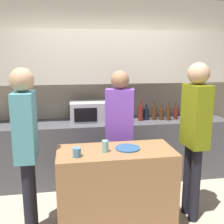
{
  "coord_description": "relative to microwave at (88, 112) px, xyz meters",
  "views": [
    {
      "loc": [
        -0.57,
        -2.33,
        1.82
      ],
      "look_at": [
        -0.11,
        0.45,
        1.23
      ],
      "focal_mm": 42.0,
      "sensor_mm": 36.0,
      "label": 1
    }
  ],
  "objects": [
    {
      "name": "microwave",
      "position": [
        0.0,
        0.0,
        0.0
      ],
      "size": [
        0.52,
        0.39,
        0.3
      ],
      "color": "#B7BABC",
      "rests_on": "back_counter"
    },
    {
      "name": "bottle_5",
      "position": [
        1.33,
        -0.03,
        -0.05
      ],
      "size": [
        0.06,
        0.06,
        0.25
      ],
      "color": "maroon",
      "rests_on": "back_counter"
    },
    {
      "name": "plate_on_island",
      "position": [
        0.32,
        -1.17,
        -0.16
      ],
      "size": [
        0.26,
        0.26,
        0.01
      ],
      "color": "#2D5684",
      "rests_on": "kitchen_island"
    },
    {
      "name": "bottle_1",
      "position": [
        0.88,
        0.01,
        -0.06
      ],
      "size": [
        0.09,
        0.09,
        0.24
      ],
      "color": "black",
      "rests_on": "back_counter"
    },
    {
      "name": "potted_plant",
      "position": [
        1.54,
        0.0,
        0.05
      ],
      "size": [
        0.14,
        0.14,
        0.4
      ],
      "color": "#333D4C",
      "rests_on": "back_counter"
    },
    {
      "name": "back_counter",
      "position": [
        0.31,
        0.0,
        -0.6
      ],
      "size": [
        3.6,
        0.62,
        0.9
      ],
      "color": "#4C4C51",
      "rests_on": "ground_plane"
    },
    {
      "name": "bottle_4",
      "position": [
        1.2,
        -0.07,
        -0.05
      ],
      "size": [
        0.07,
        0.07,
        0.27
      ],
      "color": "#472814",
      "rests_on": "back_counter"
    },
    {
      "name": "bottle_2",
      "position": [
        0.99,
        -0.01,
        -0.04
      ],
      "size": [
        0.08,
        0.08,
        0.28
      ],
      "color": "#472814",
      "rests_on": "back_counter"
    },
    {
      "name": "person_right",
      "position": [
        1.08,
        -1.14,
        0.02
      ],
      "size": [
        0.23,
        0.35,
        1.77
      ],
      "rotation": [
        0.0,
        0.0,
        -4.66
      ],
      "color": "black",
      "rests_on": "ground_plane"
    },
    {
      "name": "kitchen_island",
      "position": [
        0.19,
        -1.19,
        -0.61
      ],
      "size": [
        1.21,
        0.55,
        0.88
      ],
      "color": "#996B42",
      "rests_on": "ground_plane"
    },
    {
      "name": "back_wall",
      "position": [
        0.31,
        0.27,
        0.49
      ],
      "size": [
        6.4,
        0.4,
        2.7
      ],
      "color": "#B2A893",
      "rests_on": "ground_plane"
    },
    {
      "name": "toaster",
      "position": [
        -0.9,
        0.0,
        -0.06
      ],
      "size": [
        0.26,
        0.16,
        0.18
      ],
      "color": "silver",
      "rests_on": "back_counter"
    },
    {
      "name": "person_left",
      "position": [
        -0.69,
        -1.18,
        -0.01
      ],
      "size": [
        0.23,
        0.34,
        1.73
      ],
      "rotation": [
        0.0,
        0.0,
        -1.58
      ],
      "color": "black",
      "rests_on": "ground_plane"
    },
    {
      "name": "cup_0",
      "position": [
        0.08,
        -1.23,
        -0.1
      ],
      "size": [
        0.07,
        0.07,
        0.12
      ],
      "color": "#7CB4B2",
      "rests_on": "kitchen_island"
    },
    {
      "name": "bottle_3",
      "position": [
        1.1,
        -0.03,
        -0.06
      ],
      "size": [
        0.07,
        0.07,
        0.23
      ],
      "color": "#472814",
      "rests_on": "back_counter"
    },
    {
      "name": "cup_1",
      "position": [
        -0.21,
        -1.32,
        -0.12
      ],
      "size": [
        0.08,
        0.08,
        0.09
      ],
      "color": "teal",
      "rests_on": "kitchen_island"
    },
    {
      "name": "bottle_0",
      "position": [
        0.78,
        -0.03,
        -0.03
      ],
      "size": [
        0.08,
        0.08,
        0.32
      ],
      "color": "maroon",
      "rests_on": "back_counter"
    },
    {
      "name": "person_center",
      "position": [
        0.34,
        -0.65,
        -0.05
      ],
      "size": [
        0.38,
        0.27,
        1.67
      ],
      "rotation": [
        0.0,
        0.0,
        -3.4
      ],
      "color": "black",
      "rests_on": "ground_plane"
    }
  ]
}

